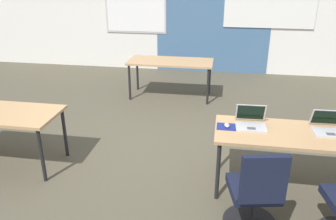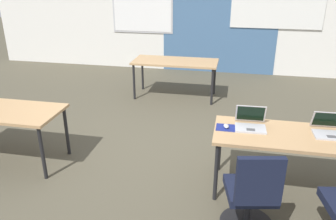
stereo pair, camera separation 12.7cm
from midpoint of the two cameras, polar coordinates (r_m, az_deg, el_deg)
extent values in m
plane|color=#4C4738|center=(4.76, -2.87, -6.76)|extent=(24.00, 24.00, 0.00)
cube|color=silver|center=(8.33, 4.31, 16.16)|extent=(10.00, 0.20, 2.80)
cube|color=#42668E|center=(8.17, 9.20, 15.82)|extent=(2.65, 0.01, 2.80)
cube|color=#B7B7BC|center=(8.45, -3.87, 16.30)|extent=(1.48, 0.02, 1.04)
cube|color=white|center=(8.44, -3.88, 16.30)|extent=(1.40, 0.02, 0.96)
cylinder|color=black|center=(4.24, -19.53, -6.88)|extent=(0.04, 0.04, 0.68)
cylinder|color=black|center=(4.69, -15.93, -3.43)|extent=(0.04, 0.04, 0.68)
cube|color=tan|center=(3.85, 20.74, -4.09)|extent=(1.60, 0.70, 0.04)
cylinder|color=black|center=(3.70, 9.07, -10.33)|extent=(0.04, 0.04, 0.68)
cylinder|color=black|center=(4.21, 9.52, -5.94)|extent=(0.04, 0.04, 0.68)
cube|color=tan|center=(6.51, 1.80, 8.11)|extent=(1.60, 0.70, 0.04)
cylinder|color=black|center=(6.49, -5.17, 4.68)|extent=(0.04, 0.04, 0.68)
cylinder|color=black|center=(6.25, 8.00, 3.82)|extent=(0.04, 0.04, 0.68)
cylinder|color=black|center=(7.04, -3.79, 6.17)|extent=(0.04, 0.04, 0.68)
cylinder|color=black|center=(6.82, 8.36, 5.41)|extent=(0.04, 0.04, 0.68)
cube|color=#B7B7BC|center=(3.96, 26.40, -3.83)|extent=(0.34, 0.24, 0.02)
cube|color=#4C4C4F|center=(3.91, 26.63, -4.03)|extent=(0.09, 0.06, 0.00)
cube|color=#B7B7BC|center=(4.06, 26.09, -1.45)|extent=(0.33, 0.11, 0.20)
cube|color=black|center=(4.05, 26.11, -1.45)|extent=(0.30, 0.09, 0.18)
cube|color=#B7B7BC|center=(3.82, 14.60, -3.02)|extent=(0.34, 0.24, 0.02)
cube|color=#4C4C4F|center=(3.77, 14.67, -3.21)|extent=(0.09, 0.06, 0.00)
cube|color=#B7B7BC|center=(3.91, 14.61, -0.58)|extent=(0.33, 0.09, 0.21)
cube|color=black|center=(3.91, 14.62, -0.58)|extent=(0.30, 0.08, 0.18)
cube|color=navy|center=(3.80, 10.68, -2.93)|extent=(0.22, 0.19, 0.00)
ellipsoid|color=#B2B2B7|center=(3.79, 10.70, -2.67)|extent=(0.07, 0.11, 0.03)
cylinder|color=black|center=(3.49, 14.31, -15.75)|extent=(0.06, 0.06, 0.34)
cube|color=black|center=(3.37, 14.66, -12.94)|extent=(0.52, 0.52, 0.08)
cube|color=black|center=(3.02, 16.30, -11.48)|extent=(0.40, 0.14, 0.46)
sphere|color=black|center=(3.78, 13.19, -15.81)|extent=(0.04, 0.04, 0.04)
camera|label=1|loc=(0.06, -89.10, 0.38)|focal=36.29mm
camera|label=2|loc=(0.06, 90.90, -0.38)|focal=36.29mm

